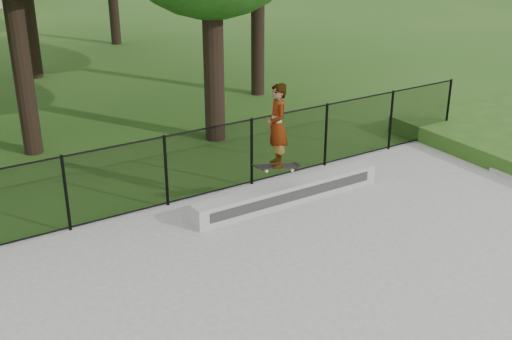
% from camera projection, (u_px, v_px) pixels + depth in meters
% --- Properties ---
extents(grind_ledge, '(4.28, 0.40, 0.42)m').
position_uv_depth(grind_ledge, '(289.00, 193.00, 13.03)').
color(grind_ledge, '#B7B6B1').
rests_on(grind_ledge, concrete_slab).
extents(skater_airborne, '(0.83, 0.68, 1.79)m').
position_uv_depth(skater_airborne, '(277.00, 127.00, 12.12)').
color(skater_airborne, black).
rests_on(skater_airborne, ground).
extents(chainlink_fence, '(16.06, 0.06, 1.50)m').
position_uv_depth(chainlink_fence, '(166.00, 171.00, 12.71)').
color(chainlink_fence, black).
rests_on(chainlink_fence, concrete_slab).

